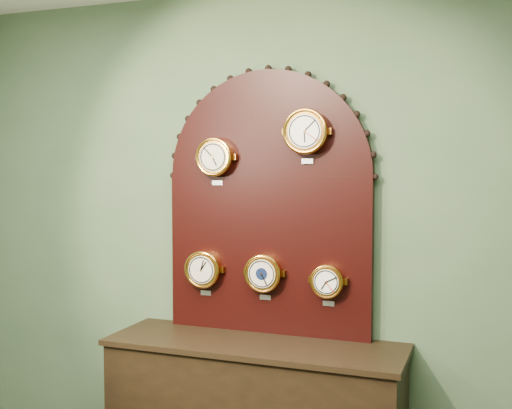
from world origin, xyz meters
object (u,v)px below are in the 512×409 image
at_px(roman_clock, 215,157).
at_px(hygrometer, 203,269).
at_px(barometer, 263,273).
at_px(tide_clock, 327,281).
at_px(arabic_clock, 306,132).
at_px(display_board, 268,194).

distance_m(roman_clock, hygrometer, 0.66).
relative_size(barometer, tide_clock, 1.13).
distance_m(arabic_clock, hygrometer, 1.00).
bearing_deg(arabic_clock, tide_clock, 0.76).
xyz_separation_m(barometer, tide_clock, (0.37, 0.00, -0.02)).
bearing_deg(roman_clock, display_board, 12.47).
xyz_separation_m(hygrometer, tide_clock, (0.74, 0.00, -0.02)).
relative_size(roman_clock, barometer, 1.02).
bearing_deg(barometer, roman_clock, 180.00).
distance_m(barometer, tide_clock, 0.37).
relative_size(hygrometer, barometer, 1.01).
bearing_deg(tide_clock, roman_clock, -179.91).
relative_size(arabic_clock, hygrometer, 1.11).
height_order(roman_clock, tide_clock, roman_clock).
bearing_deg(display_board, tide_clock, -10.16).
height_order(roman_clock, hygrometer, roman_clock).
distance_m(display_board, arabic_clock, 0.43).
bearing_deg(hygrometer, barometer, -0.01).
relative_size(roman_clock, arabic_clock, 0.91).
xyz_separation_m(arabic_clock, hygrometer, (-0.62, 0.00, -0.79)).
distance_m(display_board, hygrometer, 0.59).
bearing_deg(tide_clock, arabic_clock, -179.24).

